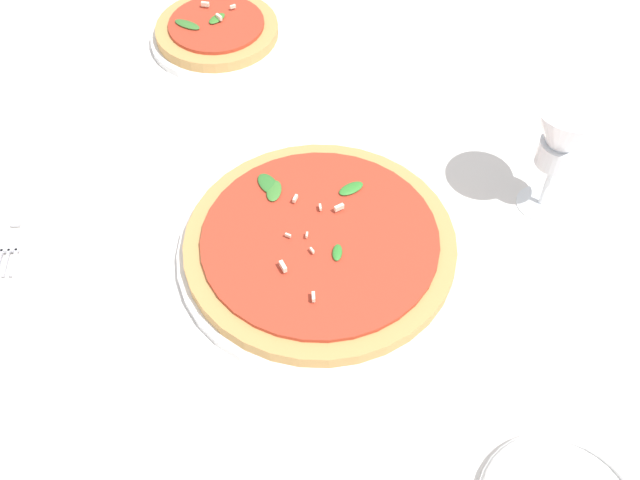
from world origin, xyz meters
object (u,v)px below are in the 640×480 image
(pizza_personal_side, at_px, (217,33))
(wine_glass, at_px, (563,139))
(pizza_arugula_main, at_px, (320,246))
(fork, at_px, (19,210))

(pizza_personal_side, distance_m, wine_glass, 0.60)
(pizza_arugula_main, height_order, fork, pizza_arugula_main)
(pizza_personal_side, distance_m, fork, 0.44)
(pizza_arugula_main, relative_size, pizza_personal_side, 1.65)
(fork, bearing_deg, pizza_personal_side, 144.40)
(wine_glass, height_order, fork, wine_glass)
(wine_glass, bearing_deg, pizza_personal_side, -142.41)
(pizza_personal_side, relative_size, fork, 1.02)
(pizza_arugula_main, relative_size, wine_glass, 2.08)
(wine_glass, relative_size, fork, 0.81)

